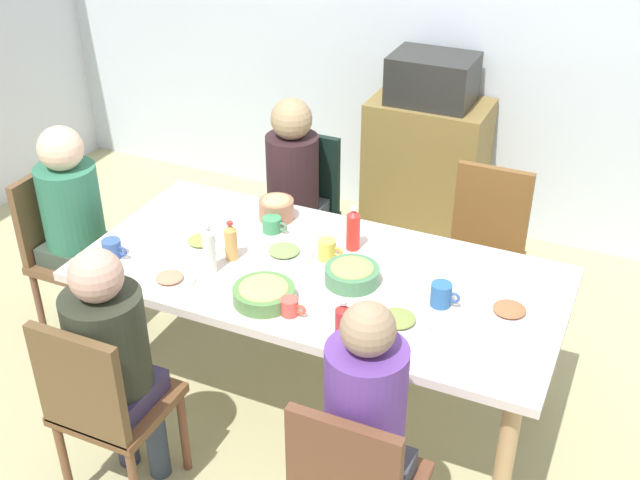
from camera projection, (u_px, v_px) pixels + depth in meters
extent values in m
plane|color=tan|center=(320.00, 400.00, 3.77)|extent=(6.71, 6.71, 0.00)
cube|color=silver|center=(459.00, 22.00, 4.67)|extent=(5.83, 0.12, 2.60)
cube|color=silver|center=(320.00, 274.00, 3.40)|extent=(2.06, 0.97, 0.04)
cylinder|color=tan|center=(100.00, 338.00, 3.62)|extent=(0.07, 0.07, 0.70)
cylinder|color=tan|center=(504.00, 465.00, 2.96)|extent=(0.07, 0.07, 0.70)
cylinder|color=tan|center=(191.00, 256.00, 4.22)|extent=(0.07, 0.07, 0.70)
cylinder|color=tan|center=(543.00, 346.00, 3.57)|extent=(0.07, 0.07, 0.70)
cube|color=brown|center=(343.00, 476.00, 2.49)|extent=(0.38, 0.04, 0.45)
cube|color=#393B43|center=(362.00, 476.00, 2.72)|extent=(0.30, 0.30, 0.10)
cylinder|color=#613991|center=(365.00, 410.00, 2.56)|extent=(0.27, 0.27, 0.50)
sphere|color=#A08262|center=(368.00, 329.00, 2.40)|extent=(0.17, 0.17, 0.17)
cube|color=black|center=(293.00, 223.00, 4.34)|extent=(0.40, 0.40, 0.04)
cylinder|color=black|center=(334.00, 250.00, 4.53)|extent=(0.04, 0.04, 0.43)
cylinder|color=black|center=(281.00, 238.00, 4.65)|extent=(0.04, 0.04, 0.43)
cylinder|color=black|center=(309.00, 281.00, 4.26)|extent=(0.04, 0.04, 0.43)
cylinder|color=black|center=(253.00, 266.00, 4.38)|extent=(0.04, 0.04, 0.43)
cube|color=black|center=(307.00, 172.00, 4.36)|extent=(0.38, 0.04, 0.45)
cylinder|color=#384239|center=(299.00, 269.00, 4.35)|extent=(0.09, 0.09, 0.45)
cylinder|color=#47373A|center=(273.00, 262.00, 4.40)|extent=(0.09, 0.09, 0.45)
cube|color=#3F474C|center=(293.00, 214.00, 4.31)|extent=(0.30, 0.30, 0.10)
cylinder|color=#2F1C20|center=(292.00, 172.00, 4.18)|extent=(0.28, 0.28, 0.40)
sphere|color=#A0845C|center=(291.00, 119.00, 4.03)|extent=(0.21, 0.21, 0.21)
cube|color=brown|center=(118.00, 404.00, 3.11)|extent=(0.40, 0.40, 0.04)
cylinder|color=brown|center=(64.00, 461.00, 3.15)|extent=(0.04, 0.04, 0.43)
cylinder|color=brown|center=(117.00, 407.00, 3.42)|extent=(0.04, 0.04, 0.43)
cylinder|color=brown|center=(184.00, 431.00, 3.30)|extent=(0.04, 0.04, 0.43)
cube|color=brown|center=(79.00, 386.00, 2.85)|extent=(0.38, 0.04, 0.45)
cylinder|color=#333347|center=(124.00, 422.00, 3.33)|extent=(0.09, 0.09, 0.45)
cylinder|color=#313C4B|center=(156.00, 433.00, 3.27)|extent=(0.09, 0.09, 0.45)
cube|color=#362D4E|center=(116.00, 392.00, 3.08)|extent=(0.30, 0.30, 0.10)
cylinder|color=#2C2F22|center=(107.00, 341.00, 2.95)|extent=(0.30, 0.30, 0.40)
sphere|color=tan|center=(96.00, 276.00, 2.80)|extent=(0.20, 0.20, 0.20)
cube|color=brown|center=(478.00, 265.00, 3.98)|extent=(0.40, 0.40, 0.04)
cylinder|color=brown|center=(514.00, 292.00, 4.17)|extent=(0.04, 0.04, 0.43)
cylinder|color=brown|center=(451.00, 278.00, 4.29)|extent=(0.04, 0.04, 0.43)
cylinder|color=brown|center=(498.00, 328.00, 3.90)|extent=(0.04, 0.04, 0.43)
cylinder|color=brown|center=(432.00, 312.00, 4.02)|extent=(0.04, 0.04, 0.43)
cube|color=brown|center=(492.00, 208.00, 4.00)|extent=(0.38, 0.04, 0.45)
cube|color=brown|center=(81.00, 261.00, 4.01)|extent=(0.40, 0.40, 0.04)
cylinder|color=brown|center=(82.00, 274.00, 4.32)|extent=(0.04, 0.04, 0.43)
cylinder|color=brown|center=(39.00, 307.00, 4.06)|extent=(0.04, 0.04, 0.43)
cylinder|color=brown|center=(134.00, 288.00, 4.20)|extent=(0.04, 0.04, 0.43)
cylinder|color=brown|center=(93.00, 323.00, 3.94)|extent=(0.04, 0.04, 0.43)
cube|color=brown|center=(45.00, 213.00, 3.96)|extent=(0.04, 0.38, 0.45)
cylinder|color=#364047|center=(112.00, 292.00, 4.15)|extent=(0.09, 0.09, 0.45)
cylinder|color=#3E3A48|center=(93.00, 308.00, 4.03)|extent=(0.09, 0.09, 0.45)
cube|color=#3C483B|center=(79.00, 251.00, 3.98)|extent=(0.30, 0.30, 0.10)
cylinder|color=#307354|center=(71.00, 206.00, 3.85)|extent=(0.29, 0.29, 0.41)
sphere|color=beige|center=(60.00, 148.00, 3.70)|extent=(0.21, 0.21, 0.21)
cylinder|color=white|center=(170.00, 281.00, 3.31)|extent=(0.21, 0.21, 0.01)
ellipsoid|color=tan|center=(169.00, 277.00, 3.30)|extent=(0.12, 0.12, 0.02)
cylinder|color=white|center=(284.00, 254.00, 3.49)|extent=(0.25, 0.25, 0.01)
ellipsoid|color=#7DA353|center=(284.00, 250.00, 3.48)|extent=(0.14, 0.14, 0.02)
cylinder|color=white|center=(202.00, 244.00, 3.56)|extent=(0.22, 0.22, 0.01)
ellipsoid|color=#899946|center=(201.00, 240.00, 3.56)|extent=(0.12, 0.12, 0.02)
cylinder|color=silver|center=(397.00, 322.00, 3.06)|extent=(0.26, 0.26, 0.01)
ellipsoid|color=olive|center=(397.00, 318.00, 3.05)|extent=(0.14, 0.14, 0.02)
cylinder|color=white|center=(509.00, 313.00, 3.11)|extent=(0.24, 0.24, 0.01)
ellipsoid|color=#AA623C|center=(509.00, 309.00, 3.10)|extent=(0.13, 0.13, 0.02)
cylinder|color=#9A674B|center=(276.00, 209.00, 3.76)|extent=(0.17, 0.17, 0.10)
ellipsoid|color=tan|center=(276.00, 200.00, 3.73)|extent=(0.13, 0.13, 0.04)
cylinder|color=#538443|center=(264.00, 295.00, 3.18)|extent=(0.25, 0.25, 0.06)
ellipsoid|color=tan|center=(264.00, 288.00, 3.17)|extent=(0.20, 0.20, 0.04)
cylinder|color=#477F54|center=(352.00, 275.00, 3.30)|extent=(0.23, 0.23, 0.07)
ellipsoid|color=#8CA35A|center=(352.00, 268.00, 3.28)|extent=(0.18, 0.18, 0.04)
cylinder|color=#3D8D57|center=(272.00, 225.00, 3.66)|extent=(0.09, 0.09, 0.07)
torus|color=#4F835F|center=(283.00, 227.00, 3.64)|extent=(0.05, 0.01, 0.05)
cylinder|color=#385A9C|center=(112.00, 249.00, 3.47)|extent=(0.08, 0.08, 0.08)
torus|color=#33539A|center=(122.00, 251.00, 3.45)|extent=(0.05, 0.01, 0.05)
cylinder|color=#D14F44|center=(290.00, 307.00, 3.10)|extent=(0.07, 0.07, 0.07)
torus|color=#D15038|center=(300.00, 310.00, 3.08)|extent=(0.05, 0.01, 0.05)
cylinder|color=#2B61A0|center=(441.00, 295.00, 3.15)|extent=(0.08, 0.08, 0.10)
torus|color=#345796|center=(454.00, 298.00, 3.13)|extent=(0.05, 0.01, 0.05)
cylinder|color=#EAD04D|center=(327.00, 249.00, 3.45)|extent=(0.08, 0.08, 0.09)
torus|color=gold|center=(338.00, 252.00, 3.43)|extent=(0.05, 0.01, 0.05)
cylinder|color=tan|center=(231.00, 244.00, 3.44)|extent=(0.06, 0.06, 0.14)
cone|color=tan|center=(230.00, 227.00, 3.39)|extent=(0.05, 0.05, 0.03)
cylinder|color=red|center=(230.00, 223.00, 3.38)|extent=(0.03, 0.03, 0.01)
cylinder|color=red|center=(353.00, 232.00, 3.50)|extent=(0.06, 0.06, 0.17)
cone|color=red|center=(354.00, 212.00, 3.45)|extent=(0.06, 0.06, 0.03)
cylinder|color=white|center=(354.00, 208.00, 3.44)|extent=(0.03, 0.03, 0.01)
cylinder|color=silver|center=(209.00, 253.00, 3.34)|extent=(0.05, 0.05, 0.19)
cone|color=silver|center=(208.00, 231.00, 3.28)|extent=(0.05, 0.05, 0.03)
cylinder|color=white|center=(207.00, 226.00, 3.27)|extent=(0.03, 0.03, 0.01)
cylinder|color=red|center=(343.00, 327.00, 2.92)|extent=(0.06, 0.06, 0.15)
cone|color=red|center=(343.00, 307.00, 2.87)|extent=(0.05, 0.05, 0.03)
cylinder|color=white|center=(343.00, 302.00, 2.86)|extent=(0.03, 0.03, 0.01)
cube|color=olive|center=(426.00, 171.00, 4.88)|extent=(0.70, 0.44, 0.90)
cube|color=#282825|center=(433.00, 79.00, 4.58)|extent=(0.48, 0.36, 0.28)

